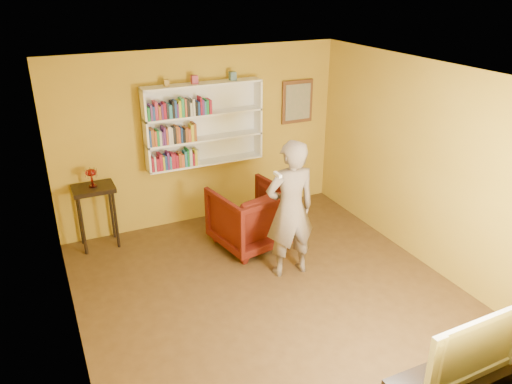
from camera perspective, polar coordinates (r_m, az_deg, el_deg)
room_shell at (r=5.74m, az=2.21°, el=-3.79°), size 5.30×5.80×2.88m
bookshelf at (r=7.60m, az=-6.10°, el=7.78°), size 1.80×0.29×1.23m
books_row_lower at (r=7.51m, az=-9.21°, el=3.66°), size 0.72×0.19×0.26m
books_row_middle at (r=7.39m, az=-9.59°, el=6.44°), size 0.70×0.19×0.27m
books_row_upper at (r=7.32m, az=-8.78°, el=9.38°), size 0.95×0.19×0.27m
ornament_left at (r=7.24m, az=-10.22°, el=12.17°), size 0.07×0.07×0.09m
ornament_centre at (r=7.35m, az=-7.05°, el=12.64°), size 0.09×0.09×0.12m
ornament_right at (r=7.56m, az=-2.69°, el=13.10°), size 0.09×0.09×0.13m
framed_painting at (r=8.27m, az=4.74°, el=10.25°), size 0.55×0.05×0.70m
console_table at (r=7.39m, az=-17.98°, el=-0.57°), size 0.57×0.44×0.93m
ruby_lustre at (r=7.26m, az=-18.32°, el=1.95°), size 0.16×0.16×0.26m
armchair at (r=7.19m, az=-0.68°, el=-2.85°), size 1.12×1.14×0.90m
person at (r=6.33m, az=3.94°, el=-2.02°), size 0.69×0.47×1.85m
game_remote at (r=5.79m, az=2.49°, el=2.00°), size 0.04×0.15×0.04m
television at (r=4.74m, az=23.10°, el=-15.44°), size 1.11×0.17×0.64m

